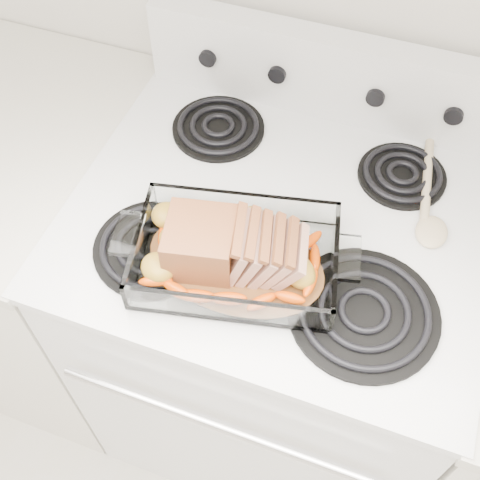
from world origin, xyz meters
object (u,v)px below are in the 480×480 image
(counter_left, at_px, (39,253))
(pork_roast, at_px, (223,244))
(electric_range, at_px, (272,326))
(baking_dish, at_px, (236,259))

(counter_left, height_order, pork_roast, pork_roast)
(electric_range, distance_m, pork_roast, 0.54)
(electric_range, bearing_deg, baking_dish, -104.47)
(counter_left, distance_m, pork_roast, 0.82)
(counter_left, height_order, baking_dish, baking_dish)
(pork_roast, bearing_deg, counter_left, 167.04)
(electric_range, bearing_deg, pork_roast, -112.35)
(baking_dish, bearing_deg, electric_range, 63.21)
(electric_range, relative_size, counter_left, 1.20)
(counter_left, distance_m, baking_dish, 0.81)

